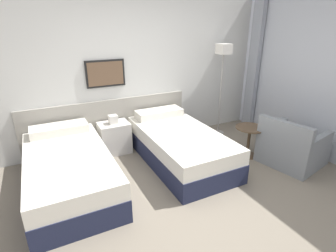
% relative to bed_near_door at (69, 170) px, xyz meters
% --- Properties ---
extents(ground_plane, '(16.00, 16.00, 0.00)m').
position_rel_bed_near_door_xyz_m(ground_plane, '(1.37, -0.95, -0.27)').
color(ground_plane, slate).
extents(wall_headboard, '(10.00, 0.10, 2.70)m').
position_rel_bed_near_door_xyz_m(wall_headboard, '(1.33, 1.05, 1.03)').
color(wall_headboard, silver).
rests_on(wall_headboard, ground_plane).
extents(bed_near_door, '(1.03, 2.00, 0.65)m').
position_rel_bed_near_door_xyz_m(bed_near_door, '(0.00, 0.00, 0.00)').
color(bed_near_door, '#1E233D').
rests_on(bed_near_door, ground_plane).
extents(bed_near_window, '(1.03, 2.00, 0.65)m').
position_rel_bed_near_door_xyz_m(bed_near_window, '(1.68, 0.00, 0.00)').
color(bed_near_window, '#1E233D').
rests_on(bed_near_window, ground_plane).
extents(nightstand, '(0.50, 0.38, 0.67)m').
position_rel_bed_near_door_xyz_m(nightstand, '(0.84, 0.76, 0.01)').
color(nightstand, beige).
rests_on(nightstand, ground_plane).
extents(floor_lamp, '(0.24, 0.24, 1.74)m').
position_rel_bed_near_door_xyz_m(floor_lamp, '(2.94, 0.64, 1.16)').
color(floor_lamp, '#9E9993').
rests_on(floor_lamp, ground_plane).
extents(side_table, '(0.47, 0.47, 0.52)m').
position_rel_bed_near_door_xyz_m(side_table, '(2.78, -0.38, 0.10)').
color(side_table, brown).
rests_on(side_table, ground_plane).
extents(armchair, '(0.98, 0.97, 0.78)m').
position_rel_bed_near_door_xyz_m(armchair, '(3.22, -0.87, -0.01)').
color(armchair, gray).
rests_on(armchair, ground_plane).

